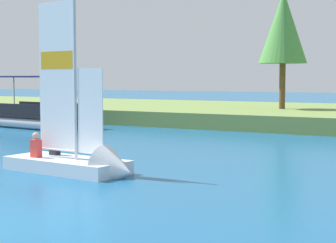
% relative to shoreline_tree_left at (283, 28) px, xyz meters
% --- Properties ---
extents(shore_bank, '(80.00, 15.50, 0.83)m').
position_rel_shoreline_tree_left_xyz_m(shore_bank, '(2.63, 1.28, -5.19)').
color(shore_bank, olive).
rests_on(shore_bank, ground).
extents(shoreline_tree_left, '(2.82, 2.82, 6.93)m').
position_rel_shoreline_tree_left_xyz_m(shoreline_tree_left, '(0.00, 0.00, 0.00)').
color(shoreline_tree_left, brown).
rests_on(shoreline_tree_left, shore_bank).
extents(sailboat, '(4.18, 1.72, 5.36)m').
position_rel_shoreline_tree_left_xyz_m(sailboat, '(1.22, -19.90, -5.25)').
color(sailboat, silver).
rests_on(sailboat, ground).
extents(pontoon_boat, '(6.22, 3.12, 2.76)m').
position_rel_shoreline_tree_left_xyz_m(pontoon_boat, '(-10.44, -9.67, -4.92)').
color(pontoon_boat, '#B2B2B7').
rests_on(pontoon_boat, ground).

